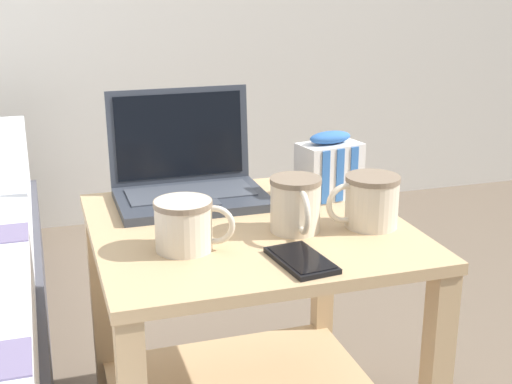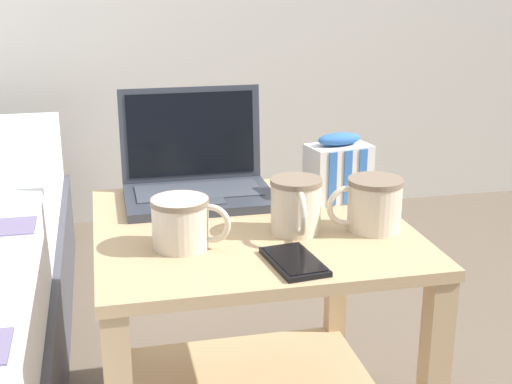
% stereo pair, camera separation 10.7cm
% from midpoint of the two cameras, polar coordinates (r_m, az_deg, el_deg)
% --- Properties ---
extents(bedside_table, '(0.60, 0.58, 0.54)m').
position_cam_midpoint_polar(bedside_table, '(1.46, 1.74, -9.70)').
color(bedside_table, tan).
rests_on(bedside_table, ground_plane).
extents(laptop, '(0.31, 0.24, 0.23)m').
position_cam_midpoint_polar(laptop, '(1.54, -2.81, 1.27)').
color(laptop, '#333842').
rests_on(laptop, bedside_table).
extents(mug_front_left, '(0.10, 0.14, 0.10)m').
position_cam_midpoint_polar(mug_front_left, '(1.33, 5.53, -0.94)').
color(mug_front_left, beige).
rests_on(mug_front_left, bedside_table).
extents(mug_front_right, '(0.15, 0.10, 0.10)m').
position_cam_midpoint_polar(mug_front_right, '(1.37, 11.58, -0.79)').
color(mug_front_right, beige).
rests_on(mug_front_right, bedside_table).
extents(mug_mid_center, '(0.14, 0.10, 0.09)m').
position_cam_midpoint_polar(mug_mid_center, '(1.26, -3.55, -2.31)').
color(mug_mid_center, beige).
rests_on(mug_mid_center, bedside_table).
extents(snack_bag, '(0.14, 0.10, 0.15)m').
position_cam_midpoint_polar(snack_bag, '(1.53, 8.59, 1.76)').
color(snack_bag, silver).
rests_on(snack_bag, bedside_table).
extents(cell_phone, '(0.09, 0.15, 0.01)m').
position_cam_midpoint_polar(cell_phone, '(1.21, 5.61, -5.59)').
color(cell_phone, black).
rests_on(cell_phone, bedside_table).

